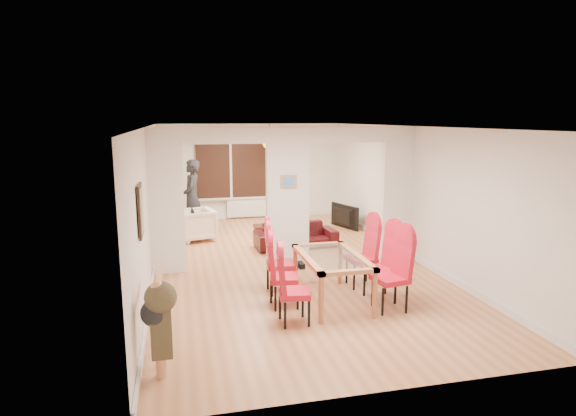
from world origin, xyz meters
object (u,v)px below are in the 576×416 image
object	(u,v)px
person	(192,197)
dining_chair_lc	(281,259)
armchair	(196,225)
coffee_table	(273,229)
dining_chair_la	(294,287)
dining_chair_lb	(284,273)
sofa	(296,235)
bottle	(271,219)
dining_chair_ra	(390,273)
dining_chair_rb	(380,265)
dining_chair_rc	(361,254)
bowl	(282,224)
television	(341,217)
dining_table	(332,279)

from	to	relation	value
person	dining_chair_lc	bearing A→B (deg)	20.33
dining_chair_lc	person	bearing A→B (deg)	112.40
dining_chair_lc	armchair	distance (m)	3.89
armchair	coffee_table	bearing A→B (deg)	83.27
dining_chair_la	coffee_table	xyz separation A→B (m)	(0.73, 5.14, -0.41)
dining_chair_la	person	size ratio (longest dim) A/B	0.57
dining_chair_la	coffee_table	size ratio (longest dim) A/B	1.13
dining_chair_lb	sofa	distance (m)	3.36
dining_chair_lc	bottle	distance (m)	4.09
armchair	dining_chair_la	bearing A→B (deg)	-1.39
dining_chair_ra	dining_chair_rb	bearing A→B (deg)	75.31
dining_chair_ra	dining_chair_rc	size ratio (longest dim) A/B	1.03
coffee_table	sofa	bearing A→B (deg)	-79.54
armchair	bowl	bearing A→B (deg)	81.82
dining_chair_ra	armchair	distance (m)	5.42
dining_chair_la	dining_chair_rc	distance (m)	1.86
dining_chair_lb	sofa	size ratio (longest dim) A/B	0.59
television	dining_chair_lb	bearing A→B (deg)	132.39
coffee_table	person	bearing A→B (deg)	169.61
dining_chair_lb	bottle	world-z (taller)	dining_chair_lb
dining_chair_ra	person	bearing A→B (deg)	106.11
sofa	dining_chair_la	bearing A→B (deg)	-107.74
coffee_table	bottle	size ratio (longest dim) A/B	3.29
dining_chair_la	person	world-z (taller)	person
dining_chair_lc	dining_chair_rc	xyz separation A→B (m)	(1.35, -0.02, 0.00)
dining_table	dining_chair_ra	xyz separation A→B (m)	(0.72, -0.49, 0.19)
dining_chair_lc	dining_chair_rc	world-z (taller)	dining_chair_rc
coffee_table	television	bearing A→B (deg)	4.63
person	dining_table	bearing A→B (deg)	25.59
dining_table	person	distance (m)	5.25
sofa	television	bearing A→B (deg)	40.18
coffee_table	bottle	bearing A→B (deg)	107.95
sofa	armchair	world-z (taller)	armchair
armchair	coffee_table	xyz separation A→B (m)	(1.83, 0.24, -0.26)
sofa	television	distance (m)	2.14
person	bowl	world-z (taller)	person
dining_chair_lc	dining_chair_ra	size ratio (longest dim) A/B	0.97
dining_chair_rc	dining_chair_lb	bearing A→B (deg)	-164.68
dining_chair_rb	dining_chair_rc	world-z (taller)	dining_chair_rb
person	bottle	xyz separation A→B (m)	(1.85, -0.24, -0.56)
dining_table	bowl	distance (m)	4.50
television	person	bearing A→B (deg)	67.62
dining_chair_ra	bowl	bearing A→B (deg)	85.88
dining_table	bowl	world-z (taller)	dining_table
bottle	armchair	bearing A→B (deg)	-169.26
dining_chair_lc	coffee_table	bearing A→B (deg)	86.92
coffee_table	dining_table	bearing A→B (deg)	-89.87
dining_table	dining_chair_lc	size ratio (longest dim) A/B	1.44
dining_chair_lb	dining_chair_la	bearing A→B (deg)	-77.83
bottle	bowl	bearing A→B (deg)	-26.74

